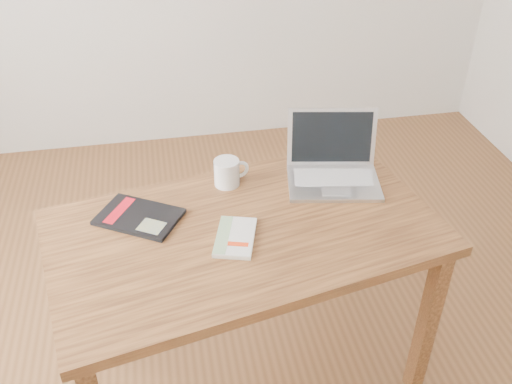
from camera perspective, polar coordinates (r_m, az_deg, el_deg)
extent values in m
plane|color=brown|center=(2.46, -1.79, -17.43)|extent=(4.00, 4.00, 0.00)
cube|color=brown|center=(1.94, -1.12, -4.06)|extent=(1.42, 0.99, 0.04)
cube|color=brown|center=(2.24, 16.77, -12.44)|extent=(0.07, 0.07, 0.71)
cube|color=brown|center=(2.35, -17.79, -9.95)|extent=(0.07, 0.07, 0.71)
cube|color=brown|center=(2.61, 8.66, -3.25)|extent=(0.07, 0.07, 0.71)
cube|color=silver|center=(1.88, -2.09, -4.57)|extent=(0.18, 0.23, 0.01)
cube|color=white|center=(1.88, -2.09, -4.54)|extent=(0.17, 0.23, 0.02)
cube|color=#81A477|center=(1.88, -3.32, -4.25)|extent=(0.10, 0.20, 0.00)
cube|color=red|center=(1.84, -1.82, -5.23)|extent=(0.07, 0.04, 0.00)
cube|color=black|center=(2.01, -11.62, -2.44)|extent=(0.33, 0.30, 0.01)
cube|color=#B50C1A|center=(2.04, -13.50, -1.80)|extent=(0.11, 0.15, 0.00)
cube|color=gray|center=(1.94, -10.42, -3.39)|extent=(0.11, 0.10, 0.00)
cube|color=silver|center=(2.15, 7.76, 0.91)|extent=(0.38, 0.29, 0.02)
cube|color=silver|center=(2.17, 7.69, 1.52)|extent=(0.31, 0.17, 0.00)
cube|color=#BCBCC1|center=(2.09, 8.00, 0.02)|extent=(0.11, 0.07, 0.00)
cube|color=silver|center=(2.21, 7.58, 5.50)|extent=(0.34, 0.11, 0.22)
cube|color=black|center=(2.20, 7.59, 5.45)|extent=(0.31, 0.10, 0.20)
cylinder|color=white|center=(2.11, -2.94, 1.96)|extent=(0.09, 0.09, 0.10)
cylinder|color=black|center=(2.09, -2.98, 3.03)|extent=(0.08, 0.08, 0.01)
torus|color=white|center=(2.13, -1.60, 2.27)|extent=(0.07, 0.03, 0.07)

